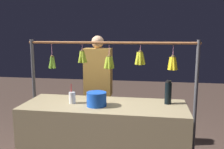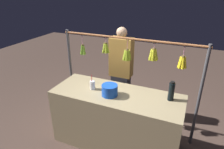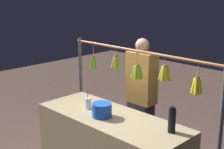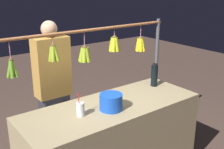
{
  "view_description": "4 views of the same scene",
  "coord_description": "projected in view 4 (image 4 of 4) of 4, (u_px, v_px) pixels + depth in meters",
  "views": [
    {
      "loc": [
        -0.52,
        2.65,
        1.67
      ],
      "look_at": [
        -0.09,
        0.0,
        1.22
      ],
      "focal_mm": 39.7,
      "sensor_mm": 36.0,
      "label": 1
    },
    {
      "loc": [
        -0.9,
        2.22,
        2.26
      ],
      "look_at": [
        0.07,
        0.0,
        1.16
      ],
      "focal_mm": 31.72,
      "sensor_mm": 36.0,
      "label": 2
    },
    {
      "loc": [
        -2.43,
        2.43,
        2.28
      ],
      "look_at": [
        -0.01,
        0.0,
        1.36
      ],
      "focal_mm": 53.27,
      "sensor_mm": 36.0,
      "label": 3
    },
    {
      "loc": [
        1.52,
        2.02,
        2.03
      ],
      "look_at": [
        0.0,
        0.0,
        1.2
      ],
      "focal_mm": 45.04,
      "sensor_mm": 36.0,
      "label": 4
    }
  ],
  "objects": [
    {
      "name": "blue_bucket",
      "position": [
        111.0,
        102.0,
        2.64
      ],
      "size": [
        0.22,
        0.22,
        0.15
      ],
      "primitive_type": "cylinder",
      "color": "blue",
      "rests_on": "market_counter"
    },
    {
      "name": "vendor_person",
      "position": [
        54.0,
        93.0,
        3.25
      ],
      "size": [
        0.39,
        0.21,
        1.64
      ],
      "color": "#2D2D38",
      "rests_on": "ground"
    },
    {
      "name": "water_bottle",
      "position": [
        154.0,
        75.0,
        3.23
      ],
      "size": [
        0.08,
        0.08,
        0.27
      ],
      "color": "black",
      "rests_on": "market_counter"
    },
    {
      "name": "display_rack",
      "position": [
        90.0,
        66.0,
        3.04
      ],
      "size": [
        2.19,
        0.13,
        1.59
      ],
      "color": "#4C4C51",
      "rests_on": "ground"
    },
    {
      "name": "market_counter",
      "position": [
        112.0,
        144.0,
        2.9
      ],
      "size": [
        1.84,
        0.69,
        0.88
      ],
      "primitive_type": "cube",
      "color": "tan",
      "rests_on": "ground"
    },
    {
      "name": "drink_cup",
      "position": [
        80.0,
        109.0,
        2.52
      ],
      "size": [
        0.07,
        0.07,
        0.22
      ],
      "color": "silver",
      "rests_on": "market_counter"
    }
  ]
}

